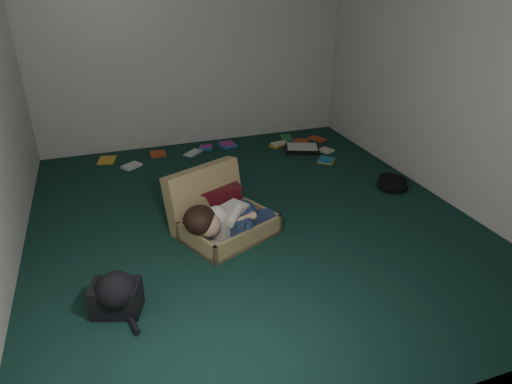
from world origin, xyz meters
TOP-DOWN VIEW (x-y plane):
  - floor at (0.00, 0.00)m, footprint 4.50×4.50m
  - wall_back at (0.00, 2.25)m, footprint 4.50×0.00m
  - wall_front at (0.00, -2.25)m, footprint 4.50×0.00m
  - wall_right at (2.00, 0.00)m, footprint 0.00×4.50m
  - suitcase at (-0.34, -0.10)m, footprint 1.00×0.99m
  - person at (-0.31, -0.30)m, footprint 0.85×0.45m
  - maroon_bin at (-0.33, 0.19)m, footprint 0.50×0.40m
  - backpack at (-1.29, -0.93)m, footprint 0.49×0.44m
  - clothing_pile at (1.70, 0.18)m, footprint 0.44×0.38m
  - paper_tray at (1.21, 1.47)m, footprint 0.51×0.45m
  - book_scatter at (0.45, 1.74)m, footprint 3.02×1.15m

SIDE VIEW (x-z plane):
  - floor at x=0.00m, z-range 0.00..0.00m
  - book_scatter at x=0.45m, z-range 0.00..0.02m
  - paper_tray at x=1.21m, z-range 0.00..0.06m
  - clothing_pile at x=1.70m, z-range 0.00..0.13m
  - backpack at x=-1.29m, z-range 0.00..0.25m
  - suitcase at x=-0.34m, z-range -0.11..0.45m
  - maroon_bin at x=-0.33m, z-range 0.00..0.34m
  - person at x=-0.31m, z-range 0.04..0.39m
  - wall_back at x=0.00m, z-range -0.95..3.55m
  - wall_front at x=0.00m, z-range -0.95..3.55m
  - wall_right at x=2.00m, z-range -0.95..3.55m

